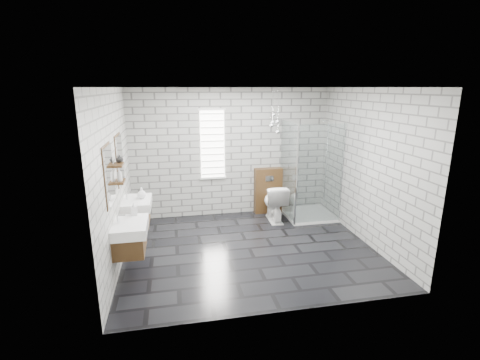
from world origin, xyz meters
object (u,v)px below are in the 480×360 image
object	(u,v)px
vanity_right	(135,205)
toilet	(274,202)
vanity_left	(128,229)
shower_enclosure	(307,195)
cistern_panel	(268,190)

from	to	relation	value
vanity_right	toilet	bearing A→B (deg)	14.57
vanity_left	shower_enclosure	xyz separation A→B (m)	(3.41, 1.75, -0.25)
vanity_right	shower_enclosure	xyz separation A→B (m)	(3.41, 0.68, -0.25)
vanity_left	toilet	xyz separation A→B (m)	(2.71, 1.77, -0.37)
vanity_right	shower_enclosure	world-z (taller)	shower_enclosure
vanity_left	shower_enclosure	distance (m)	3.84
vanity_left	cistern_panel	xyz separation A→B (m)	(2.71, 2.27, -0.26)
cistern_panel	toilet	size ratio (longest dim) A/B	1.29
vanity_right	shower_enclosure	distance (m)	3.48
cistern_panel	toilet	xyz separation A→B (m)	(0.00, -0.50, -0.11)
cistern_panel	shower_enclosure	bearing A→B (deg)	-36.41
cistern_panel	vanity_right	bearing A→B (deg)	-156.12
shower_enclosure	cistern_panel	bearing A→B (deg)	143.59
vanity_left	shower_enclosure	world-z (taller)	shower_enclosure
vanity_left	cistern_panel	size ratio (longest dim) A/B	1.57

